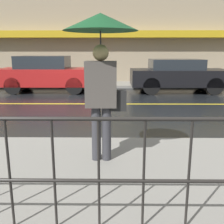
{
  "coord_description": "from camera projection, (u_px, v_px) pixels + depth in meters",
  "views": [
    {
      "loc": [
        1.54,
        -8.61,
        1.71
      ],
      "look_at": [
        1.48,
        -3.33,
        0.49
      ],
      "focal_mm": 42.0,
      "sensor_mm": 36.0,
      "label": 1
    }
  ],
  "objects": [
    {
      "name": "pedestrian",
      "position": [
        101.0,
        48.0,
        3.61
      ],
      "size": [
        1.03,
        1.03,
        2.11
      ],
      "rotation": [
        0.0,
        0.0,
        3.14
      ],
      "color": "#333338",
      "rests_on": "sidewalk_near"
    },
    {
      "name": "car_black",
      "position": [
        178.0,
        75.0,
        11.25
      ],
      "size": [
        4.1,
        1.83,
        1.4
      ],
      "color": "black",
      "rests_on": "ground_plane"
    },
    {
      "name": "lane_marking",
      "position": [
        69.0,
        104.0,
        8.79
      ],
      "size": [
        25.2,
        0.12,
        0.01
      ],
      "color": "gold",
      "rests_on": "ground_plane"
    },
    {
      "name": "building_storefront",
      "position": [
        87.0,
        38.0,
        14.08
      ],
      "size": [
        28.0,
        0.85,
        4.87
      ],
      "color": "gray",
      "rests_on": "ground_plane"
    },
    {
      "name": "ground_plane",
      "position": [
        69.0,
        104.0,
        8.8
      ],
      "size": [
        80.0,
        80.0,
        0.0
      ],
      "primitive_type": "plane",
      "color": "black"
    },
    {
      "name": "sidewalk_far",
      "position": [
        85.0,
        84.0,
        13.53
      ],
      "size": [
        28.0,
        2.01,
        0.12
      ],
      "color": "gray",
      "rests_on": "ground_plane"
    },
    {
      "name": "car_red",
      "position": [
        47.0,
        74.0,
        11.31
      ],
      "size": [
        4.04,
        1.74,
        1.54
      ],
      "color": "maroon",
      "rests_on": "ground_plane"
    },
    {
      "name": "sidewalk_near",
      "position": [
        4.0,
        174.0,
        3.62
      ],
      "size": [
        28.0,
        2.85,
        0.12
      ],
      "color": "gray",
      "rests_on": "ground_plane"
    }
  ]
}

